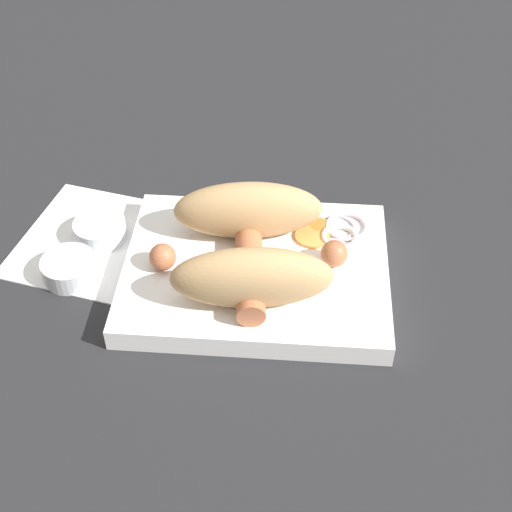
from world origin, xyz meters
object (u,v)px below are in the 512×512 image
bread_roll (249,242)px  sausage (249,255)px  condiment_cup_far (70,269)px  food_tray (256,272)px  condiment_cup_near (101,231)px

bread_roll → sausage: bearing=141.0°
sausage → condiment_cup_far: (-0.18, -0.01, -0.03)m
food_tray → condiment_cup_near: size_ratio=4.71×
condiment_cup_near → condiment_cup_far: 0.06m
food_tray → condiment_cup_far: food_tray is taller
food_tray → sausage: (-0.01, -0.00, 0.02)m
condiment_cup_near → condiment_cup_far: size_ratio=1.00×
bread_roll → condiment_cup_near: size_ratio=2.96×
condiment_cup_near → condiment_cup_far: (-0.02, -0.06, 0.00)m
food_tray → bread_roll: 0.04m
sausage → condiment_cup_far: 0.18m
bread_roll → condiment_cup_near: (-0.16, 0.05, -0.04)m
sausage → condiment_cup_near: (-0.16, 0.05, -0.03)m
bread_roll → condiment_cup_far: bearing=-178.3°
condiment_cup_near → condiment_cup_far: bearing=-106.6°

